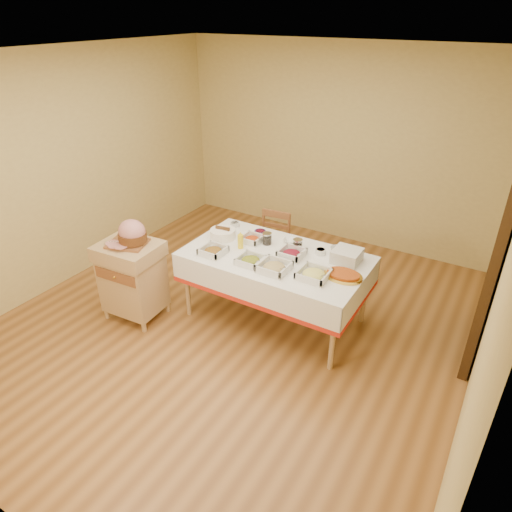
{
  "coord_description": "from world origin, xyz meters",
  "views": [
    {
      "loc": [
        2.18,
        -3.21,
        2.94
      ],
      "look_at": [
        0.13,
        0.2,
        0.75
      ],
      "focal_mm": 32.0,
      "sensor_mm": 36.0,
      "label": 1
    }
  ],
  "objects": [
    {
      "name": "preserve_jar_left",
      "position": [
        0.1,
        0.47,
        0.82
      ],
      "size": [
        0.1,
        0.1,
        0.12
      ],
      "color": "silver",
      "rests_on": "dining_table"
    },
    {
      "name": "bowl_small_imported",
      "position": [
        0.79,
        0.69,
        0.78
      ],
      "size": [
        0.15,
        0.15,
        0.04
      ],
      "primitive_type": "imported",
      "rotation": [
        0.0,
        0.0,
        0.06
      ],
      "color": "silver",
      "rests_on": "dining_table"
    },
    {
      "name": "dining_chair",
      "position": [
        -0.12,
        0.97,
        0.44
      ],
      "size": [
        0.42,
        0.4,
        0.85
      ],
      "color": "brown",
      "rests_on": "ground"
    },
    {
      "name": "bowl_white_imported",
      "position": [
        0.29,
        0.62,
        0.78
      ],
      "size": [
        0.18,
        0.18,
        0.03
      ],
      "primitive_type": "imported",
      "rotation": [
        0.0,
        0.0,
        0.36
      ],
      "color": "silver",
      "rests_on": "dining_table"
    },
    {
      "name": "serving_dish_f",
      "position": [
        0.44,
        0.36,
        0.8
      ],
      "size": [
        0.25,
        0.23,
        0.11
      ],
      "color": "silver",
      "rests_on": "dining_table"
    },
    {
      "name": "small_bowl_left",
      "position": [
        -0.43,
        0.66,
        0.79
      ],
      "size": [
        0.11,
        0.11,
        0.05
      ],
      "color": "silver",
      "rests_on": "dining_table"
    },
    {
      "name": "serving_dish_a",
      "position": [
        -0.25,
        0.01,
        0.79
      ],
      "size": [
        0.24,
        0.24,
        0.1
      ],
      "color": "silver",
      "rests_on": "dining_table"
    },
    {
      "name": "dining_table",
      "position": [
        0.3,
        0.3,
        0.6
      ],
      "size": [
        1.82,
        1.02,
        0.76
      ],
      "color": "tan",
      "rests_on": "ground"
    },
    {
      "name": "brass_platter",
      "position": [
        1.03,
        0.25,
        0.78
      ],
      "size": [
        0.36,
        0.26,
        0.05
      ],
      "color": "gold",
      "rests_on": "dining_table"
    },
    {
      "name": "mustard_bottle",
      "position": [
        -0.09,
        0.25,
        0.84
      ],
      "size": [
        0.06,
        0.06,
        0.18
      ],
      "color": "yellow",
      "rests_on": "dining_table"
    },
    {
      "name": "serving_dish_c",
      "position": [
        0.43,
        0.04,
        0.8
      ],
      "size": [
        0.27,
        0.27,
        0.11
      ],
      "color": "silver",
      "rests_on": "dining_table"
    },
    {
      "name": "small_bowl_mid",
      "position": [
        -0.07,
        0.62,
        0.79
      ],
      "size": [
        0.12,
        0.12,
        0.05
      ],
      "color": "navy",
      "rests_on": "dining_table"
    },
    {
      "name": "ham_on_board",
      "position": [
        -0.96,
        -0.38,
        0.96
      ],
      "size": [
        0.39,
        0.38,
        0.26
      ],
      "color": "brown",
      "rests_on": "butcher_cart"
    },
    {
      "name": "serving_dish_e",
      "position": [
        -0.06,
        0.44,
        0.79
      ],
      "size": [
        0.21,
        0.2,
        0.1
      ],
      "color": "silver",
      "rests_on": "dining_table"
    },
    {
      "name": "small_bowl_right",
      "position": [
        0.67,
        0.56,
        0.79
      ],
      "size": [
        0.11,
        0.11,
        0.05
      ],
      "color": "silver",
      "rests_on": "dining_table"
    },
    {
      "name": "bread_basket",
      "position": [
        -0.37,
        0.35,
        0.81
      ],
      "size": [
        0.27,
        0.27,
        0.12
      ],
      "color": "white",
      "rests_on": "dining_table"
    },
    {
      "name": "butcher_cart",
      "position": [
        -1.0,
        -0.41,
        0.48
      ],
      "size": [
        0.63,
        0.54,
        0.85
      ],
      "color": "tan",
      "rests_on": "ground"
    },
    {
      "name": "doorway",
      "position": [
        2.2,
        0.9,
        1.11
      ],
      "size": [
        0.09,
        1.1,
        2.2
      ],
      "color": "black",
      "rests_on": "ground"
    },
    {
      "name": "preserve_jar_right",
      "position": [
        0.44,
        0.51,
        0.82
      ],
      "size": [
        0.1,
        0.1,
        0.13
      ],
      "color": "silver",
      "rests_on": "dining_table"
    },
    {
      "name": "serving_dish_d",
      "position": [
        0.8,
        0.11,
        0.79
      ],
      "size": [
        0.27,
        0.27,
        0.1
      ],
      "color": "silver",
      "rests_on": "dining_table"
    },
    {
      "name": "serving_dish_b",
      "position": [
        0.17,
        0.04,
        0.79
      ],
      "size": [
        0.24,
        0.24,
        0.1
      ],
      "color": "silver",
      "rests_on": "dining_table"
    },
    {
      "name": "room_shell",
      "position": [
        0.0,
        0.0,
        1.3
      ],
      "size": [
        5.0,
        5.0,
        5.0
      ],
      "color": "#95602E",
      "rests_on": "ground"
    },
    {
      "name": "plate_stack",
      "position": [
        0.95,
        0.55,
        0.82
      ],
      "size": [
        0.26,
        0.26,
        0.13
      ],
      "color": "silver",
      "rests_on": "dining_table"
    }
  ]
}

